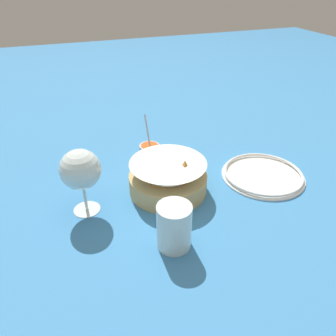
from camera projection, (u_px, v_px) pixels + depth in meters
The scene contains 6 objects.
ground_plane at pixel (161, 195), 0.85m from camera, with size 4.00×4.00×0.00m, color teal.
food_basket at pixel (168, 178), 0.84m from camera, with size 0.20×0.20×0.10m.
sauce_cup at pixel (150, 150), 1.01m from camera, with size 0.07×0.06×0.12m.
wine_glass at pixel (81, 171), 0.74m from camera, with size 0.09×0.09×0.16m.
beer_mug at pixel (174, 227), 0.68m from camera, with size 0.11×0.07×0.10m.
side_plate at pixel (263, 174), 0.92m from camera, with size 0.23×0.23×0.01m.
Camera 1 is at (-0.64, 0.22, 0.51)m, focal length 35.00 mm.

